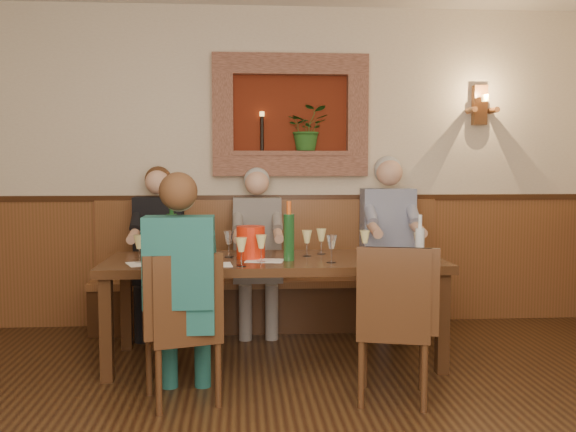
# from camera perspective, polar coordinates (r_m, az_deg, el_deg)

# --- Properties ---
(room_shell) EXTENTS (6.04, 6.04, 2.82)m
(room_shell) POSITION_cam_1_polar(r_m,az_deg,el_deg) (2.75, 0.91, 14.34)
(room_shell) COLOR beige
(room_shell) RESTS_ON ground
(wainscoting) EXTENTS (6.02, 6.02, 1.15)m
(wainscoting) POSITION_cam_1_polar(r_m,az_deg,el_deg) (2.84, 0.88, -12.52)
(wainscoting) COLOR brown
(wainscoting) RESTS_ON ground
(wall_niche) EXTENTS (1.36, 0.30, 1.06)m
(wall_niche) POSITION_cam_1_polar(r_m,az_deg,el_deg) (5.68, 0.64, 8.49)
(wall_niche) COLOR #5E1D0D
(wall_niche) RESTS_ON ground
(wall_sconce) EXTENTS (0.25, 0.20, 0.35)m
(wall_sconce) POSITION_cam_1_polar(r_m,az_deg,el_deg) (6.05, 16.73, 9.36)
(wall_sconce) COLOR brown
(wall_sconce) RESTS_ON ground
(dining_table) EXTENTS (2.40, 0.90, 0.75)m
(dining_table) POSITION_cam_1_polar(r_m,az_deg,el_deg) (4.62, -1.19, -4.70)
(dining_table) COLOR #382310
(dining_table) RESTS_ON ground
(bench) EXTENTS (3.00, 0.45, 1.11)m
(bench) POSITION_cam_1_polar(r_m,az_deg,el_deg) (5.61, -1.71, -6.64)
(bench) COLOR #381E0F
(bench) RESTS_ON ground
(chair_near_left) EXTENTS (0.51, 0.51, 0.92)m
(chair_near_left) POSITION_cam_1_polar(r_m,az_deg,el_deg) (3.97, -9.30, -12.39)
(chair_near_left) COLOR #382310
(chair_near_left) RESTS_ON ground
(chair_near_right) EXTENTS (0.51, 0.51, 0.95)m
(chair_near_right) POSITION_cam_1_polar(r_m,az_deg,el_deg) (3.99, 9.32, -12.12)
(chair_near_right) COLOR #382310
(chair_near_right) RESTS_ON ground
(person_bench_left) EXTENTS (0.41, 0.51, 1.41)m
(person_bench_left) POSITION_cam_1_polar(r_m,az_deg,el_deg) (5.50, -11.47, -4.28)
(person_bench_left) COLOR black
(person_bench_left) RESTS_ON ground
(person_bench_mid) EXTENTS (0.41, 0.50, 1.40)m
(person_bench_mid) POSITION_cam_1_polar(r_m,az_deg,el_deg) (5.46, -2.73, -4.31)
(person_bench_mid) COLOR #554E4D
(person_bench_mid) RESTS_ON ground
(person_bench_right) EXTENTS (0.45, 0.55, 1.50)m
(person_bench_right) POSITION_cam_1_polar(r_m,az_deg,el_deg) (5.60, 9.03, -3.66)
(person_bench_right) COLOR navy
(person_bench_right) RESTS_ON ground
(person_chair_front) EXTENTS (0.40, 0.49, 1.38)m
(person_chair_front) POSITION_cam_1_polar(r_m,az_deg,el_deg) (3.88, -9.45, -8.16)
(person_chair_front) COLOR #173E51
(person_chair_front) RESTS_ON ground
(spittoon_bucket) EXTENTS (0.24, 0.24, 0.23)m
(spittoon_bucket) POSITION_cam_1_polar(r_m,az_deg,el_deg) (4.60, -3.33, -2.35)
(spittoon_bucket) COLOR red
(spittoon_bucket) RESTS_ON dining_table
(wine_bottle_green_a) EXTENTS (0.09, 0.09, 0.42)m
(wine_bottle_green_a) POSITION_cam_1_polar(r_m,az_deg,el_deg) (4.48, 0.08, -1.79)
(wine_bottle_green_a) COLOR #19471E
(wine_bottle_green_a) RESTS_ON dining_table
(wine_bottle_green_b) EXTENTS (0.09, 0.09, 0.41)m
(wine_bottle_green_b) POSITION_cam_1_polar(r_m,az_deg,el_deg) (4.74, -10.29, -1.58)
(wine_bottle_green_b) COLOR #19471E
(wine_bottle_green_b) RESTS_ON dining_table
(water_bottle) EXTENTS (0.06, 0.06, 0.34)m
(water_bottle) POSITION_cam_1_polar(r_m,az_deg,el_deg) (4.38, 11.64, -2.55)
(water_bottle) COLOR silver
(water_bottle) RESTS_ON dining_table
(tasting_sheet_a) EXTENTS (0.37, 0.31, 0.00)m
(tasting_sheet_a) POSITION_cam_1_polar(r_m,az_deg,el_deg) (4.47, -12.08, -4.13)
(tasting_sheet_a) COLOR white
(tasting_sheet_a) RESTS_ON dining_table
(tasting_sheet_b) EXTENTS (0.29, 0.23, 0.00)m
(tasting_sheet_b) POSITION_cam_1_polar(r_m,az_deg,el_deg) (4.49, -2.07, -3.98)
(tasting_sheet_b) COLOR white
(tasting_sheet_b) RESTS_ON dining_table
(tasting_sheet_c) EXTENTS (0.37, 0.31, 0.00)m
(tasting_sheet_c) POSITION_cam_1_polar(r_m,az_deg,el_deg) (4.58, 8.66, -3.87)
(tasting_sheet_c) COLOR white
(tasting_sheet_c) RESTS_ON dining_table
(tasting_sheet_d) EXTENTS (0.31, 0.24, 0.00)m
(tasting_sheet_d) POSITION_cam_1_polar(r_m,az_deg,el_deg) (4.33, -6.98, -4.34)
(tasting_sheet_d) COLOR white
(tasting_sheet_d) RESTS_ON dining_table
(wine_glass_0) EXTENTS (0.08, 0.08, 0.19)m
(wine_glass_0) POSITION_cam_1_polar(r_m,az_deg,el_deg) (4.51, -13.09, -2.86)
(wine_glass_0) COLOR #F1E590
(wine_glass_0) RESTS_ON dining_table
(wine_glass_1) EXTENTS (0.08, 0.08, 0.19)m
(wine_glass_1) POSITION_cam_1_polar(r_m,az_deg,el_deg) (4.70, -9.68, -2.51)
(wine_glass_1) COLOR white
(wine_glass_1) RESTS_ON dining_table
(wine_glass_2) EXTENTS (0.08, 0.08, 0.19)m
(wine_glass_2) POSITION_cam_1_polar(r_m,az_deg,el_deg) (4.39, -7.54, -2.98)
(wine_glass_2) COLOR #F1E590
(wine_glass_2) RESTS_ON dining_table
(wine_glass_3) EXTENTS (0.08, 0.08, 0.19)m
(wine_glass_3) POSITION_cam_1_polar(r_m,az_deg,el_deg) (4.67, -5.27, -2.50)
(wine_glass_3) COLOR white
(wine_glass_3) RESTS_ON dining_table
(wine_glass_4) EXTENTS (0.08, 0.08, 0.19)m
(wine_glass_4) POSITION_cam_1_polar(r_m,az_deg,el_deg) (4.42, -2.40, -2.89)
(wine_glass_4) COLOR #F1E590
(wine_glass_4) RESTS_ON dining_table
(wine_glass_5) EXTENTS (0.08, 0.08, 0.19)m
(wine_glass_5) POSITION_cam_1_polar(r_m,az_deg,el_deg) (4.71, 1.69, -2.42)
(wine_glass_5) COLOR #F1E590
(wine_glass_5) RESTS_ON dining_table
(wine_glass_6) EXTENTS (0.08, 0.08, 0.19)m
(wine_glass_6) POSITION_cam_1_polar(r_m,az_deg,el_deg) (4.41, 3.89, -2.92)
(wine_glass_6) COLOR white
(wine_glass_6) RESTS_ON dining_table
(wine_glass_7) EXTENTS (0.08, 0.08, 0.19)m
(wine_glass_7) POSITION_cam_1_polar(r_m,az_deg,el_deg) (4.74, 6.84, -2.42)
(wine_glass_7) COLOR #F1E590
(wine_glass_7) RESTS_ON dining_table
(wine_glass_8) EXTENTS (0.08, 0.08, 0.19)m
(wine_glass_8) POSITION_cam_1_polar(r_m,az_deg,el_deg) (4.63, 11.52, -2.63)
(wine_glass_8) COLOR white
(wine_glass_8) RESTS_ON dining_table
(wine_glass_9) EXTENTS (0.08, 0.08, 0.19)m
(wine_glass_9) POSITION_cam_1_polar(r_m,az_deg,el_deg) (4.25, -4.17, -3.20)
(wine_glass_9) COLOR #F1E590
(wine_glass_9) RESTS_ON dining_table
(wine_glass_10) EXTENTS (0.08, 0.08, 0.19)m
(wine_glass_10) POSITION_cam_1_polar(r_m,az_deg,el_deg) (4.83, 2.98, -2.26)
(wine_glass_10) COLOR #F1E590
(wine_glass_10) RESTS_ON dining_table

